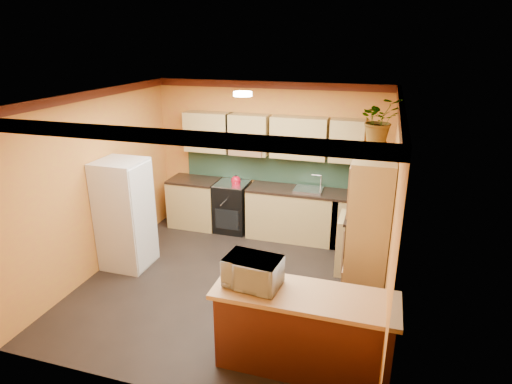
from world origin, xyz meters
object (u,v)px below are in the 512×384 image
breakfast_bar (303,333)px  pantry (368,238)px  base_cabinets_back (265,211)px  microwave (253,272)px  fridge (125,214)px  stove (232,207)px

breakfast_bar → pantry: bearing=66.0°
base_cabinets_back → microwave: 3.30m
fridge → pantry: size_ratio=0.81×
stove → pantry: size_ratio=0.43×
base_cabinets_back → fridge: (-1.75, -1.70, 0.41)m
base_cabinets_back → breakfast_bar: same height
stove → pantry: bearing=-37.6°
stove → pantry: (2.48, -1.91, 0.59)m
microwave → pantry: bearing=54.3°
stove → microwave: 3.49m
fridge → breakfast_bar: (3.05, -1.45, -0.41)m
breakfast_bar → stove: bearing=121.5°
fridge → microwave: fridge is taller
stove → breakfast_bar: bearing=-58.5°
pantry → microwave: pantry is taller
pantry → microwave: bearing=-131.7°
pantry → breakfast_bar: size_ratio=1.17×
stove → microwave: bearing=-66.4°
base_cabinets_back → pantry: bearing=-45.8°
microwave → stove: bearing=119.7°
stove → breakfast_bar: stove is taller
fridge → microwave: 2.89m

